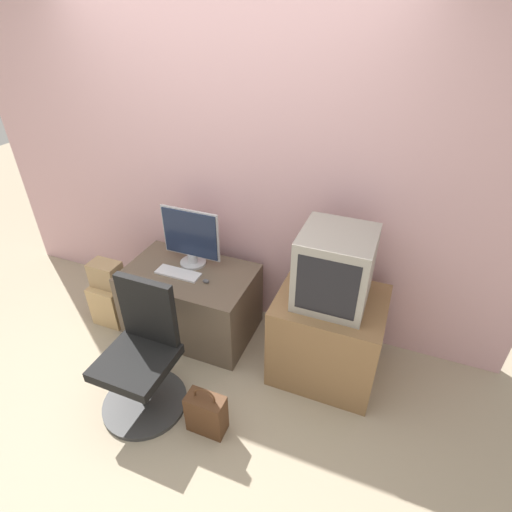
{
  "coord_description": "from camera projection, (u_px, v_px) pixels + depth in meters",
  "views": [
    {
      "loc": [
        1.27,
        -1.24,
        2.35
      ],
      "look_at": [
        0.39,
        0.94,
        0.83
      ],
      "focal_mm": 28.0,
      "sensor_mm": 36.0,
      "label": 1
    }
  ],
  "objects": [
    {
      "name": "side_stand",
      "position": [
        327.0,
        336.0,
        2.83
      ],
      "size": [
        0.72,
        0.62,
        0.67
      ],
      "color": "olive",
      "rests_on": "ground_plane"
    },
    {
      "name": "cardboard_box_lower",
      "position": [
        113.0,
        301.0,
        3.4
      ],
      "size": [
        0.27,
        0.28,
        0.36
      ],
      "color": "tan",
      "rests_on": "ground_plane"
    },
    {
      "name": "mouse",
      "position": [
        206.0,
        281.0,
        2.95
      ],
      "size": [
        0.05,
        0.03,
        0.03
      ],
      "color": "#4C4C51",
      "rests_on": "desk"
    },
    {
      "name": "wall_back",
      "position": [
        226.0,
        166.0,
        2.97
      ],
      "size": [
        4.4,
        0.05,
        2.6
      ],
      "color": "#CC9EA3",
      "rests_on": "ground_plane"
    },
    {
      "name": "crt_tv",
      "position": [
        335.0,
        268.0,
        2.52
      ],
      "size": [
        0.45,
        0.46,
        0.5
      ],
      "color": "gray",
      "rests_on": "side_stand"
    },
    {
      "name": "handbag",
      "position": [
        206.0,
        413.0,
        2.51
      ],
      "size": [
        0.25,
        0.13,
        0.38
      ],
      "color": "#4C2D19",
      "rests_on": "ground_plane"
    },
    {
      "name": "desk",
      "position": [
        191.0,
        301.0,
        3.23
      ],
      "size": [
        1.0,
        0.62,
        0.58
      ],
      "color": "brown",
      "rests_on": "ground_plane"
    },
    {
      "name": "keyboard",
      "position": [
        178.0,
        273.0,
        3.04
      ],
      "size": [
        0.35,
        0.12,
        0.01
      ],
      "color": "silver",
      "rests_on": "desk"
    },
    {
      "name": "office_chair",
      "position": [
        142.0,
        361.0,
        2.59
      ],
      "size": [
        0.57,
        0.57,
        0.92
      ],
      "color": "#333333",
      "rests_on": "ground_plane"
    },
    {
      "name": "main_monitor",
      "position": [
        191.0,
        238.0,
        3.04
      ],
      "size": [
        0.48,
        0.2,
        0.47
      ],
      "color": "#B2B2B7",
      "rests_on": "desk"
    },
    {
      "name": "cardboard_box_upper",
      "position": [
        106.0,
        274.0,
        3.24
      ],
      "size": [
        0.25,
        0.16,
        0.21
      ],
      "color": "#A3845B",
      "rests_on": "cardboard_box_lower"
    },
    {
      "name": "ground_plane",
      "position": [
        148.0,
        420.0,
        2.64
      ],
      "size": [
        12.0,
        12.0,
        0.0
      ],
      "primitive_type": "plane",
      "color": "tan"
    }
  ]
}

